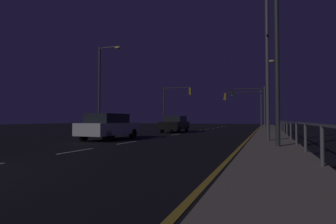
{
  "coord_description": "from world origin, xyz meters",
  "views": [
    {
      "loc": [
        6.89,
        -3.36,
        1.22
      ],
      "look_at": [
        -1.59,
        19.36,
        1.91
      ],
      "focal_mm": 28.31,
      "sensor_mm": 36.0,
      "label": 1
    }
  ],
  "objects_px": {
    "car": "(109,126)",
    "traffic_light_far_center": "(176,99)",
    "traffic_light_mid_right": "(250,99)",
    "car_oncoming": "(175,124)",
    "street_lamp_mid_block": "(103,81)",
    "street_lamp_corner": "(261,46)",
    "street_lamp_across_street": "(269,43)",
    "street_lamp_median": "(268,89)",
    "traffic_light_far_left": "(243,101)"
  },
  "relations": [
    {
      "from": "car",
      "to": "traffic_light_far_center",
      "type": "height_order",
      "value": "traffic_light_far_center"
    },
    {
      "from": "car",
      "to": "traffic_light_mid_right",
      "type": "xyz_separation_m",
      "value": [
        6.92,
        21.91,
        3.08
      ]
    },
    {
      "from": "car_oncoming",
      "to": "street_lamp_mid_block",
      "type": "height_order",
      "value": "street_lamp_mid_block"
    },
    {
      "from": "street_lamp_corner",
      "to": "street_lamp_mid_block",
      "type": "bearing_deg",
      "value": 160.07
    },
    {
      "from": "street_lamp_corner",
      "to": "traffic_light_far_center",
      "type": "bearing_deg",
      "value": 120.26
    },
    {
      "from": "car_oncoming",
      "to": "street_lamp_across_street",
      "type": "xyz_separation_m",
      "value": [
        8.38,
        -12.32,
        3.56
      ]
    },
    {
      "from": "street_lamp_across_street",
      "to": "street_lamp_mid_block",
      "type": "xyz_separation_m",
      "value": [
        -13.31,
        7.58,
        0.14
      ]
    },
    {
      "from": "street_lamp_corner",
      "to": "car_oncoming",
      "type": "bearing_deg",
      "value": 130.27
    },
    {
      "from": "street_lamp_corner",
      "to": "street_lamp_mid_block",
      "type": "relative_size",
      "value": 1.1
    },
    {
      "from": "car",
      "to": "street_lamp_across_street",
      "type": "bearing_deg",
      "value": -12.96
    },
    {
      "from": "street_lamp_corner",
      "to": "street_lamp_median",
      "type": "bearing_deg",
      "value": 88.06
    },
    {
      "from": "traffic_light_mid_right",
      "to": "traffic_light_far_left",
      "type": "bearing_deg",
      "value": 127.02
    },
    {
      "from": "street_lamp_across_street",
      "to": "street_lamp_corner",
      "type": "distance_m",
      "value": 3.01
    },
    {
      "from": "car_oncoming",
      "to": "street_lamp_corner",
      "type": "distance_m",
      "value": 13.06
    },
    {
      "from": "traffic_light_mid_right",
      "to": "car_oncoming",
      "type": "bearing_deg",
      "value": -118.09
    },
    {
      "from": "car",
      "to": "traffic_light_far_left",
      "type": "height_order",
      "value": "traffic_light_far_left"
    },
    {
      "from": "traffic_light_far_center",
      "to": "street_lamp_corner",
      "type": "distance_m",
      "value": 22.4
    },
    {
      "from": "traffic_light_far_center",
      "to": "street_lamp_across_street",
      "type": "bearing_deg",
      "value": -62.3
    },
    {
      "from": "street_lamp_mid_block",
      "to": "traffic_light_mid_right",
      "type": "bearing_deg",
      "value": 55.78
    },
    {
      "from": "car",
      "to": "traffic_light_mid_right",
      "type": "height_order",
      "value": "traffic_light_mid_right"
    },
    {
      "from": "street_lamp_median",
      "to": "traffic_light_far_center",
      "type": "bearing_deg",
      "value": 149.7
    },
    {
      "from": "traffic_light_mid_right",
      "to": "traffic_light_far_center",
      "type": "relative_size",
      "value": 0.92
    },
    {
      "from": "street_lamp_median",
      "to": "street_lamp_corner",
      "type": "height_order",
      "value": "street_lamp_corner"
    },
    {
      "from": "traffic_light_mid_right",
      "to": "traffic_light_far_left",
      "type": "xyz_separation_m",
      "value": [
        -0.89,
        1.17,
        -0.18
      ]
    },
    {
      "from": "street_lamp_mid_block",
      "to": "street_lamp_across_street",
      "type": "bearing_deg",
      "value": -29.67
    },
    {
      "from": "traffic_light_far_center",
      "to": "street_lamp_corner",
      "type": "height_order",
      "value": "street_lamp_corner"
    },
    {
      "from": "traffic_light_far_left",
      "to": "street_lamp_across_street",
      "type": "xyz_separation_m",
      "value": [
        3.03,
        -25.17,
        0.66
      ]
    },
    {
      "from": "car",
      "to": "street_lamp_corner",
      "type": "bearing_deg",
      "value": 5.36
    },
    {
      "from": "traffic_light_mid_right",
      "to": "traffic_light_far_left",
      "type": "relative_size",
      "value": 1.06
    },
    {
      "from": "street_lamp_across_street",
      "to": "traffic_light_far_center",
      "type": "bearing_deg",
      "value": 117.7
    },
    {
      "from": "traffic_light_mid_right",
      "to": "street_lamp_corner",
      "type": "distance_m",
      "value": 21.21
    },
    {
      "from": "traffic_light_far_left",
      "to": "street_lamp_mid_block",
      "type": "height_order",
      "value": "street_lamp_mid_block"
    },
    {
      "from": "street_lamp_median",
      "to": "street_lamp_mid_block",
      "type": "bearing_deg",
      "value": -149.67
    },
    {
      "from": "car",
      "to": "street_lamp_mid_block",
      "type": "height_order",
      "value": "street_lamp_mid_block"
    },
    {
      "from": "car",
      "to": "traffic_light_far_center",
      "type": "bearing_deg",
      "value": 97.37
    },
    {
      "from": "street_lamp_across_street",
      "to": "car",
      "type": "bearing_deg",
      "value": 167.04
    },
    {
      "from": "street_lamp_corner",
      "to": "traffic_light_far_left",
      "type": "bearing_deg",
      "value": 96.75
    },
    {
      "from": "street_lamp_median",
      "to": "street_lamp_mid_block",
      "type": "distance_m",
      "value": 15.46
    },
    {
      "from": "traffic_light_mid_right",
      "to": "street_lamp_median",
      "type": "height_order",
      "value": "street_lamp_median"
    },
    {
      "from": "car_oncoming",
      "to": "street_lamp_mid_block",
      "type": "distance_m",
      "value": 7.78
    },
    {
      "from": "car",
      "to": "street_lamp_across_street",
      "type": "relative_size",
      "value": 0.63
    },
    {
      "from": "car",
      "to": "street_lamp_mid_block",
      "type": "xyz_separation_m",
      "value": [
        -4.25,
        5.5,
        3.7
      ]
    },
    {
      "from": "traffic_light_far_center",
      "to": "traffic_light_mid_right",
      "type": "bearing_deg",
      "value": 10.56
    },
    {
      "from": "car",
      "to": "street_lamp_median",
      "type": "height_order",
      "value": "street_lamp_median"
    },
    {
      "from": "car_oncoming",
      "to": "street_lamp_corner",
      "type": "height_order",
      "value": "street_lamp_corner"
    },
    {
      "from": "car",
      "to": "street_lamp_median",
      "type": "distance_m",
      "value": 16.46
    },
    {
      "from": "traffic_light_far_left",
      "to": "street_lamp_mid_block",
      "type": "xyz_separation_m",
      "value": [
        -10.28,
        -17.59,
        0.8
      ]
    },
    {
      "from": "street_lamp_across_street",
      "to": "street_lamp_mid_block",
      "type": "bearing_deg",
      "value": 150.33
    },
    {
      "from": "car_oncoming",
      "to": "street_lamp_mid_block",
      "type": "xyz_separation_m",
      "value": [
        -4.93,
        -4.74,
        3.7
      ]
    },
    {
      "from": "traffic_light_far_center",
      "to": "street_lamp_mid_block",
      "type": "distance_m",
      "value": 14.74
    }
  ]
}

